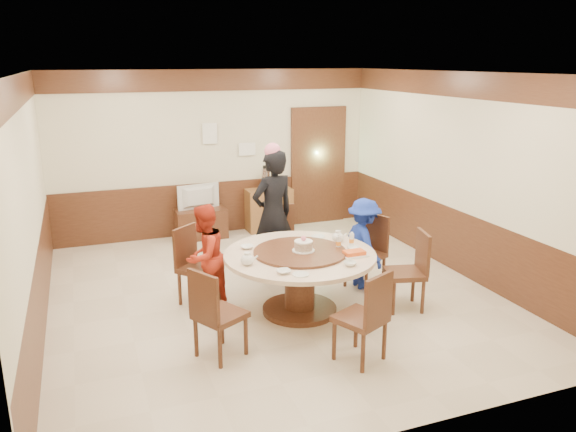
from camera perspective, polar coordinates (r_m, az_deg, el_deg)
name	(u,v)px	position (r m, az deg, el deg)	size (l,w,h in m)	color
room	(273,215)	(7.03, -1.50, 0.15)	(6.00, 6.04, 2.84)	beige
banquet_table	(300,270)	(6.71, 1.21, -5.53)	(1.80, 1.80, 0.78)	#482616
chair_0	(366,265)	(7.60, 7.91, -4.93)	(0.58, 0.57, 0.97)	#482616
chair_1	(283,253)	(7.97, -0.52, -3.78)	(0.49, 0.50, 0.97)	#482616
chair_2	(199,279)	(7.14, -9.08, -6.37)	(0.62, 0.62, 0.97)	#482616
chair_3	(219,329)	(5.87, -7.03, -11.32)	(0.60, 0.60, 0.97)	#482616
chair_4	(361,333)	(5.80, 7.48, -11.66)	(0.59, 0.59, 0.97)	#482616
chair_5	(406,285)	(7.04, 11.89, -6.83)	(0.54, 0.53, 0.97)	#482616
person_standing	(273,215)	(7.69, -1.53, 0.13)	(0.66, 0.43, 1.80)	black
person_red	(204,256)	(6.90, -8.50, -4.09)	(0.63, 0.49, 1.29)	#B42B18
person_blue	(364,244)	(7.48, 7.70, -2.79)	(0.78, 0.45, 1.21)	#182F9B
birthday_cake	(303,246)	(6.60, 1.58, -3.03)	(0.27, 0.27, 0.19)	white
teapot_left	(247,260)	(6.25, -4.16, -4.45)	(0.17, 0.15, 0.13)	white
teapot_right	(338,237)	(7.05, 5.10, -2.15)	(0.17, 0.15, 0.13)	white
bowl_0	(247,247)	(6.80, -4.19, -3.16)	(0.15, 0.15, 0.04)	white
bowl_1	(350,264)	(6.27, 6.32, -4.84)	(0.14, 0.14, 0.04)	white
bowl_2	(283,272)	(6.02, -0.46, -5.66)	(0.15, 0.15, 0.04)	white
bowl_3	(353,249)	(6.76, 6.63, -3.32)	(0.14, 0.14, 0.04)	white
saucer_near	(301,274)	(5.98, 1.30, -5.95)	(0.18, 0.18, 0.01)	white
saucer_far	(318,236)	(7.23, 3.06, -2.09)	(0.18, 0.18, 0.01)	white
shrimp_platter	(354,254)	(6.57, 6.74, -3.81)	(0.30, 0.20, 0.06)	white
bottle_0	(338,243)	(6.78, 5.15, -2.70)	(0.06, 0.06, 0.16)	white
bottle_1	(352,240)	(6.89, 6.48, -2.43)	(0.06, 0.06, 0.16)	white
tv_stand	(201,223)	(9.71, -8.81, -0.75)	(0.85, 0.45, 0.50)	#482616
television	(200,197)	(9.59, -8.93, 1.90)	(0.74, 0.10, 0.42)	gray
side_cabinet	(269,209)	(10.01, -1.96, 0.68)	(0.80, 0.40, 0.75)	brown
thermos	(266,179)	(9.86, -2.28, 3.82)	(0.15, 0.15, 0.38)	silver
notice_left	(210,133)	(9.65, -7.94, 8.30)	(0.25, 0.00, 0.35)	white
notice_right	(247,149)	(9.86, -4.17, 6.80)	(0.30, 0.00, 0.22)	white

